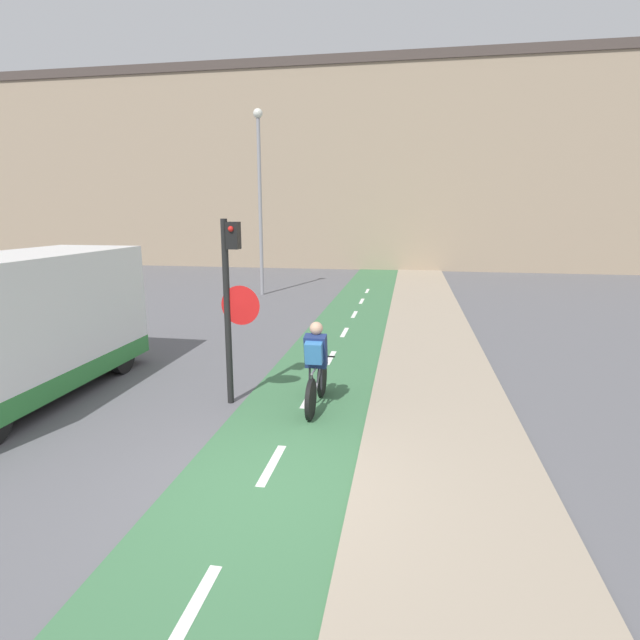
% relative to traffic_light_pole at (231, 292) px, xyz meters
% --- Properties ---
extents(ground_plane, '(120.00, 120.00, 0.00)m').
position_rel_traffic_light_pole_xyz_m(ground_plane, '(1.23, -2.55, -1.96)').
color(ground_plane, '#5B5B60').
extents(bike_lane, '(2.19, 60.00, 0.02)m').
position_rel_traffic_light_pole_xyz_m(bike_lane, '(1.23, -2.54, -1.95)').
color(bike_lane, '#3D7047').
rests_on(bike_lane, ground_plane).
extents(sidewalk_strip, '(2.40, 60.00, 0.05)m').
position_rel_traffic_light_pole_xyz_m(sidewalk_strip, '(3.53, -2.55, -1.94)').
color(sidewalk_strip, gray).
rests_on(sidewalk_strip, ground_plane).
extents(building_row_background, '(60.00, 5.20, 11.56)m').
position_rel_traffic_light_pole_xyz_m(building_row_background, '(1.23, 23.45, 3.83)').
color(building_row_background, gray).
rests_on(building_row_background, ground_plane).
extents(traffic_light_pole, '(0.67, 0.25, 3.17)m').
position_rel_traffic_light_pole_xyz_m(traffic_light_pole, '(0.00, 0.00, 0.00)').
color(traffic_light_pole, black).
rests_on(traffic_light_pole, ground_plane).
extents(street_lamp_far, '(0.36, 0.36, 7.08)m').
position_rel_traffic_light_pole_xyz_m(street_lamp_far, '(-2.89, 11.37, 2.34)').
color(street_lamp_far, gray).
rests_on(street_lamp_far, ground_plane).
extents(cyclist_near, '(0.46, 1.72, 1.51)m').
position_rel_traffic_light_pole_xyz_m(cyclist_near, '(1.44, 0.01, -1.25)').
color(cyclist_near, black).
rests_on(cyclist_near, ground_plane).
extents(van, '(1.93, 5.22, 2.57)m').
position_rel_traffic_light_pole_xyz_m(van, '(-3.73, -0.51, -0.70)').
color(van, white).
rests_on(van, ground_plane).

